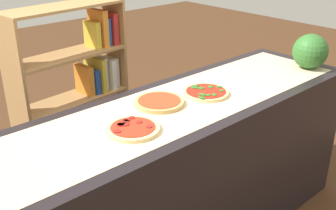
{
  "coord_description": "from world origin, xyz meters",
  "views": [
    {
      "loc": [
        -1.25,
        -1.39,
        1.78
      ],
      "look_at": [
        0.0,
        0.0,
        0.94
      ],
      "focal_mm": 42.98,
      "sensor_mm": 36.0,
      "label": 1
    }
  ],
  "objects_px": {
    "pizza_spinach_2": "(206,92)",
    "pizza_plain_1": "(159,102)",
    "bookshelf": "(86,95)",
    "watermelon": "(310,51)",
    "pizza_pepperoni_0": "(133,129)"
  },
  "relations": [
    {
      "from": "pizza_plain_1",
      "to": "pizza_pepperoni_0",
      "type": "bearing_deg",
      "value": -153.09
    },
    {
      "from": "pizza_pepperoni_0",
      "to": "watermelon",
      "type": "bearing_deg",
      "value": -2.66
    },
    {
      "from": "pizza_spinach_2",
      "to": "pizza_plain_1",
      "type": "bearing_deg",
      "value": 165.63
    },
    {
      "from": "pizza_spinach_2",
      "to": "watermelon",
      "type": "distance_m",
      "value": 0.84
    },
    {
      "from": "pizza_pepperoni_0",
      "to": "pizza_spinach_2",
      "type": "bearing_deg",
      "value": 7.17
    },
    {
      "from": "pizza_spinach_2",
      "to": "bookshelf",
      "type": "xyz_separation_m",
      "value": [
        -0.18,
        1.01,
        -0.28
      ]
    },
    {
      "from": "pizza_plain_1",
      "to": "watermelon",
      "type": "relative_size",
      "value": 1.16
    },
    {
      "from": "watermelon",
      "to": "bookshelf",
      "type": "bearing_deg",
      "value": 131.38
    },
    {
      "from": "pizza_plain_1",
      "to": "bookshelf",
      "type": "bearing_deg",
      "value": 83.66
    },
    {
      "from": "watermelon",
      "to": "pizza_spinach_2",
      "type": "bearing_deg",
      "value": 170.68
    },
    {
      "from": "watermelon",
      "to": "pizza_pepperoni_0",
      "type": "bearing_deg",
      "value": 177.34
    },
    {
      "from": "pizza_pepperoni_0",
      "to": "pizza_plain_1",
      "type": "bearing_deg",
      "value": 26.91
    },
    {
      "from": "pizza_spinach_2",
      "to": "watermelon",
      "type": "xyz_separation_m",
      "value": [
        0.83,
        -0.14,
        0.1
      ]
    },
    {
      "from": "pizza_pepperoni_0",
      "to": "watermelon",
      "type": "relative_size",
      "value": 1.1
    },
    {
      "from": "pizza_plain_1",
      "to": "bookshelf",
      "type": "xyz_separation_m",
      "value": [
        0.1,
        0.93,
        -0.28
      ]
    }
  ]
}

